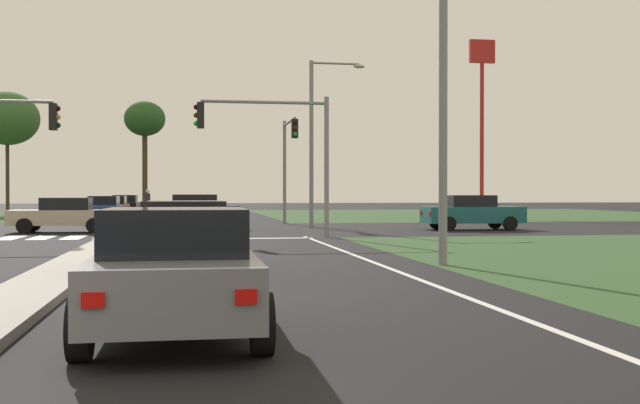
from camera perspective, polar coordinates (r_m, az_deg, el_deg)
The scene contains 30 objects.
ground_plane at distance 35.18m, azimuth -13.73°, elevation -2.08°, with size 200.00×200.00×0.00m, color black.
grass_verge_far_right at distance 63.84m, azimuth 11.50°, elevation -0.87°, with size 35.00×35.00×0.01m, color #2D4C28.
median_island_near at distance 16.33m, azimuth -18.59°, elevation -4.96°, with size 1.20×22.00×0.14m, color gray.
median_island_far at distance 60.12m, azimuth -12.00°, elevation -0.90°, with size 1.20×36.00×0.14m, color gray.
lane_dash_near at distance 11.11m, azimuth -4.63°, elevation -7.88°, with size 0.14×2.00×0.01m, color silver.
lane_dash_second at distance 17.06m, azimuth -6.37°, elevation -4.91°, with size 0.14×2.00×0.01m, color silver.
lane_dash_third at distance 23.03m, azimuth -7.20°, elevation -3.48°, with size 0.14×2.00×0.01m, color silver.
lane_dash_fourth at distance 29.01m, azimuth -7.69°, elevation -2.63°, with size 0.14×2.00×0.01m, color silver.
edge_line_right at distance 17.66m, azimuth 4.57°, elevation -4.72°, with size 0.14×24.00×0.01m, color silver.
stop_bar_near at distance 28.13m, azimuth -7.02°, elevation -2.73°, with size 6.40×0.50×0.01m, color silver.
crosswalk_bar_third at distance 30.63m, azimuth -22.12°, elevation -2.50°, with size 0.70×2.80×0.01m, color silver.
crosswalk_bar_fourth at distance 30.40m, azimuth -20.00°, elevation -2.52°, with size 0.70×2.80×0.01m, color silver.
crosswalk_bar_fifth at distance 30.21m, azimuth -17.86°, elevation -2.53°, with size 0.70×2.80×0.01m, color silver.
crosswalk_bar_sixth at distance 30.07m, azimuth -15.69°, elevation -2.54°, with size 0.70×2.80×0.01m, color silver.
car_beige_near at distance 34.31m, azimuth -18.57°, elevation -0.90°, with size 4.37×1.97×1.48m.
car_blue_second at distance 44.02m, azimuth -15.82°, elevation -0.54°, with size 1.95×4.61×1.52m.
car_maroon_third at distance 49.90m, azimuth -15.19°, elevation -0.40°, with size 1.97×4.63×1.51m.
car_grey_fourth at distance 9.09m, azimuth -10.74°, elevation -5.01°, with size 2.00×4.17×1.48m.
car_navy_fifth at distance 36.01m, azimuth -9.51°, elevation -0.70°, with size 4.41×2.01×1.61m.
car_red_sixth at distance 15.64m, azimuth -10.08°, elevation -2.61°, with size 2.03×4.26×1.50m.
car_black_seventh at distance 56.63m, azimuth -14.34°, elevation -0.26°, with size 2.06×4.26×1.56m.
car_teal_eighth at distance 35.53m, azimuth 11.26°, elevation -0.75°, with size 4.52×1.98×1.58m.
traffic_signal_far_right at distance 40.40m, azimuth -2.38°, elevation 3.79°, with size 0.32×4.55×5.65m.
traffic_signal_near_right at distance 28.70m, azimuth -3.24°, elevation 4.71°, with size 5.06×0.32×5.31m.
street_lamp_near at distance 18.17m, azimuth 9.97°, elevation 11.46°, with size 2.65×0.92×8.99m.
street_lamp_second at distance 37.09m, azimuth -0.23°, elevation 5.19°, with size 2.75×0.28×8.07m.
pedestrian_at_median at distance 47.61m, azimuth -12.74°, elevation 0.07°, with size 0.34×0.34×1.75m.
fastfood_pole_sign at distance 54.69m, azimuth 11.98°, elevation 8.26°, with size 1.80×0.40×12.32m.
treeline_third at distance 68.29m, azimuth -22.29°, elevation 5.77°, with size 5.16×5.16×10.05m.
treeline_fourth at distance 63.26m, azimuth -12.94°, elevation 5.93°, with size 3.27×3.27×9.08m.
Camera 1 is at (2.56, -5.05, 1.65)m, focal length 42.91 mm.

